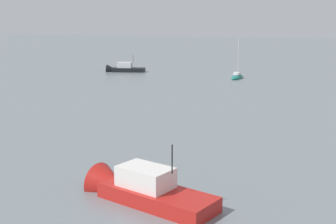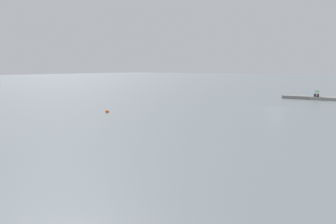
{
  "view_description": "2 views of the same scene",
  "coord_description": "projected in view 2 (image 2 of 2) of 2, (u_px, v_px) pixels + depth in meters",
  "views": [
    {
      "loc": [
        33.74,
        59.76,
        9.57
      ],
      "look_at": [
        -0.0,
        41.84,
        1.9
      ],
      "focal_mm": 47.88,
      "sensor_mm": 36.0,
      "label": 1
    },
    {
      "loc": [
        -24.86,
        61.36,
        6.78
      ],
      "look_at": [
        -0.85,
        29.29,
        2.22
      ],
      "focal_mm": 43.75,
      "sensor_mm": 36.0,
      "label": 2
    }
  ],
  "objects": [
    {
      "name": "ground_plane",
      "position": [
        275.0,
        109.0,
        64.37
      ],
      "size": [
        500.0,
        500.0,
        0.0
      ],
      "primitive_type": "plane",
      "color": "slate"
    },
    {
      "name": "seawall_pier",
      "position": [
        317.0,
        98.0,
        81.53
      ],
      "size": [
        13.97,
        1.99,
        0.61
      ],
      "color": "gray",
      "rests_on": "ground_plane"
    },
    {
      "name": "person_seated_maroon_left",
      "position": [
        318.0,
        95.0,
        81.4
      ],
      "size": [
        0.43,
        0.63,
        0.73
      ],
      "rotation": [
        0.0,
        0.0,
        0.08
      ],
      "color": "#1E2333",
      "rests_on": "seawall_pier"
    },
    {
      "name": "person_seated_blue_right",
      "position": [
        315.0,
        95.0,
        81.63
      ],
      "size": [
        0.43,
        0.63,
        0.73
      ],
      "rotation": [
        0.0,
        0.0,
        0.08
      ],
      "color": "#1E2333",
      "rests_on": "seawall_pier"
    },
    {
      "name": "umbrella_open_green",
      "position": [
        317.0,
        91.0,
        81.5
      ],
      "size": [
        1.41,
        1.41,
        1.3
      ],
      "color": "black",
      "rests_on": "seawall_pier"
    },
    {
      "name": "mooring_buoy_near",
      "position": [
        107.0,
        112.0,
        59.32
      ],
      "size": [
        0.55,
        0.55,
        0.55
      ],
      "color": "#EA5914",
      "rests_on": "ground_plane"
    }
  ]
}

